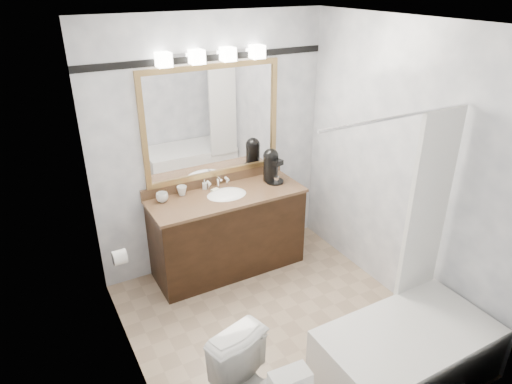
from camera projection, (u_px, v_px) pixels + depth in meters
room at (283, 198)px, 3.45m from camera, size 2.42×2.62×2.52m
vanity at (228, 231)px, 4.60m from camera, size 1.53×0.58×0.97m
mirror at (213, 123)px, 4.35m from camera, size 1.40×0.04×1.10m
vanity_light_bar at (212, 55)px, 4.03m from camera, size 1.02×0.14×0.12m
accent_stripe at (209, 58)px, 4.10m from camera, size 2.40×0.01×0.06m
bathtub at (407, 346)px, 3.40m from camera, size 1.30×0.75×1.96m
tp_roll at (120, 257)px, 3.71m from camera, size 0.11×0.12×0.12m
tissue_box at (290, 380)px, 2.48m from camera, size 0.23×0.14×0.09m
coffee_maker at (271, 165)px, 4.63m from camera, size 0.18×0.23×0.35m
cup_left at (162, 197)px, 4.26m from camera, size 0.14×0.14×0.09m
cup_right at (182, 191)px, 4.39m from camera, size 0.11×0.11×0.09m
soap_bottle_a at (205, 184)px, 4.51m from camera, size 0.06×0.06×0.10m
soap_bar at (215, 190)px, 4.48m from camera, size 0.09×0.07×0.02m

